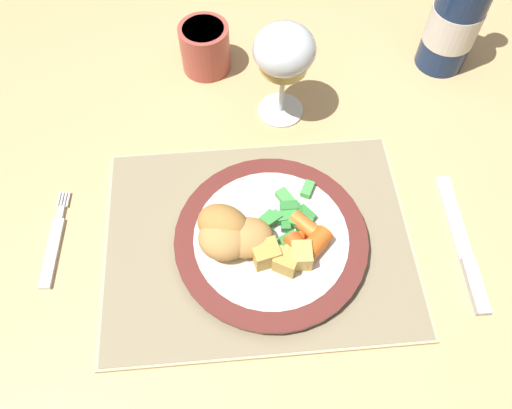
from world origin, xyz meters
TOP-DOWN VIEW (x-y plane):
  - ground_plane at (0.00, 0.00)m, footprint 6.00×6.00m
  - dining_table at (0.00, 0.00)m, footprint 1.40×0.93m
  - placemat at (0.04, -0.07)m, footprint 0.38×0.29m
  - dinner_plate at (0.06, -0.08)m, footprint 0.23×0.23m
  - breaded_croquettes at (0.01, -0.08)m, footprint 0.10×0.09m
  - green_beans_pile at (0.08, -0.06)m, footprint 0.08×0.09m
  - glazed_carrots at (0.09, -0.10)m, footprint 0.06×0.08m
  - fork at (-0.21, -0.06)m, footprint 0.02×0.13m
  - table_knife at (0.29, -0.11)m, footprint 0.02×0.19m
  - wine_glass at (0.09, 0.14)m, footprint 0.08×0.08m
  - bottle at (0.35, 0.22)m, footprint 0.07×0.07m
  - roast_potatoes at (0.06, -0.12)m, footprint 0.07×0.04m
  - drinking_cup at (-0.01, 0.24)m, footprint 0.07×0.07m

SIDE VIEW (x-z plane):
  - ground_plane at x=0.00m, z-range 0.00..0.00m
  - dining_table at x=0.00m, z-range 0.29..1.03m
  - fork at x=-0.21m, z-range 0.74..0.75m
  - table_knife at x=0.29m, z-range 0.74..0.75m
  - placemat at x=0.04m, z-range 0.74..0.75m
  - dinner_plate at x=0.06m, z-range 0.75..0.77m
  - green_beans_pile at x=0.08m, z-range 0.77..0.78m
  - glazed_carrots at x=0.09m, z-range 0.76..0.79m
  - drinking_cup at x=-0.01m, z-range 0.74..0.82m
  - roast_potatoes at x=0.06m, z-range 0.76..0.79m
  - breaded_croquettes at x=0.01m, z-range 0.76..0.81m
  - bottle at x=0.35m, z-range 0.70..0.98m
  - wine_glass at x=0.09m, z-range 0.77..0.92m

